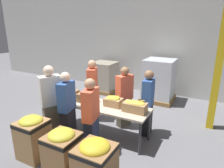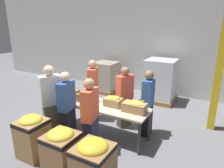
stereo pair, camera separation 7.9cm
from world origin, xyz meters
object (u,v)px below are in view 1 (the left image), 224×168
(banana_box_2, at_px, (113,101))
(banana_box_0, at_px, (69,93))
(banana_box_1, at_px, (87,97))
(support_pillar, at_px, (221,48))
(volunteer_0, at_px, (124,98))
(volunteer_5, at_px, (148,103))
(volunteer_4, at_px, (93,90))
(volunteer_3, at_px, (91,118))
(sorting_table, at_px, (99,107))
(donation_bin_2, at_px, (95,160))
(volunteer_2, at_px, (51,103))
(donation_bin_0, at_px, (33,136))
(pallet_stack_0, at_px, (159,81))
(donation_bin_1, at_px, (63,148))
(banana_box_3, at_px, (135,106))
(pallet_stack_1, at_px, (104,77))
(volunteer_1, at_px, (67,108))

(banana_box_2, bearing_deg, banana_box_0, -179.00)
(banana_box_1, distance_m, support_pillar, 3.25)
(banana_box_0, bearing_deg, volunteer_0, 25.92)
(volunteer_5, xyz_separation_m, support_pillar, (1.33, 1.03, 1.23))
(volunteer_4, bearing_deg, volunteer_0, 67.16)
(banana_box_2, height_order, volunteer_3, volunteer_3)
(sorting_table, xyz_separation_m, volunteer_3, (0.23, -0.66, 0.07))
(banana_box_2, xyz_separation_m, support_pillar, (1.97, 1.50, 1.13))
(donation_bin_2, bearing_deg, banana_box_1, 128.25)
(volunteer_0, relative_size, volunteer_2, 0.92)
(sorting_table, relative_size, support_pillar, 0.58)
(volunteer_3, height_order, donation_bin_2, volunteer_3)
(sorting_table, distance_m, volunteer_0, 0.75)
(donation_bin_0, relative_size, pallet_stack_0, 0.61)
(banana_box_2, bearing_deg, pallet_stack_0, 83.91)
(volunteer_3, bearing_deg, banana_box_1, 28.22)
(banana_box_1, xyz_separation_m, banana_box_2, (0.66, 0.06, -0.00))
(donation_bin_2, height_order, pallet_stack_0, pallet_stack_0)
(donation_bin_1, height_order, pallet_stack_0, pallet_stack_0)
(banana_box_0, xyz_separation_m, donation_bin_2, (1.61, -1.37, -0.47))
(volunteer_2, relative_size, pallet_stack_0, 1.19)
(volunteer_3, bearing_deg, donation_bin_0, 113.88)
(volunteer_0, xyz_separation_m, volunteer_4, (-0.93, -0.01, 0.04))
(support_pillar, bearing_deg, sorting_table, -145.42)
(volunteer_3, distance_m, donation_bin_1, 0.76)
(volunteer_2, bearing_deg, banana_box_3, -43.10)
(pallet_stack_0, bearing_deg, banana_box_3, -85.13)
(donation_bin_1, relative_size, donation_bin_2, 1.02)
(volunteer_4, height_order, donation_bin_2, volunteer_4)
(sorting_table, xyz_separation_m, donation_bin_2, (0.71, -1.30, -0.30))
(banana_box_2, distance_m, donation_bin_0, 1.77)
(banana_box_3, xyz_separation_m, volunteer_0, (-0.53, 0.64, -0.11))
(support_pillar, height_order, pallet_stack_1, support_pillar)
(volunteer_5, height_order, donation_bin_0, volunteer_5)
(volunteer_0, bearing_deg, pallet_stack_0, -162.07)
(volunteer_1, bearing_deg, volunteer_4, -3.42)
(banana_box_1, height_order, donation_bin_1, banana_box_1)
(donation_bin_2, xyz_separation_m, support_pillar, (1.58, 2.88, 1.60))
(volunteer_0, distance_m, volunteer_1, 1.45)
(volunteer_2, distance_m, volunteer_4, 1.26)
(pallet_stack_1, bearing_deg, volunteer_0, -49.99)
(banana_box_3, distance_m, volunteer_1, 1.44)
(volunteer_2, distance_m, donation_bin_1, 1.24)
(volunteer_2, bearing_deg, volunteer_0, -16.28)
(donation_bin_2, bearing_deg, volunteer_2, 155.40)
(volunteer_2, relative_size, donation_bin_0, 1.95)
(volunteer_1, relative_size, pallet_stack_1, 1.39)
(banana_box_0, xyz_separation_m, donation_bin_0, (0.21, -1.37, -0.41))
(banana_box_2, height_order, donation_bin_0, banana_box_2)
(banana_box_2, height_order, support_pillar, support_pillar)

